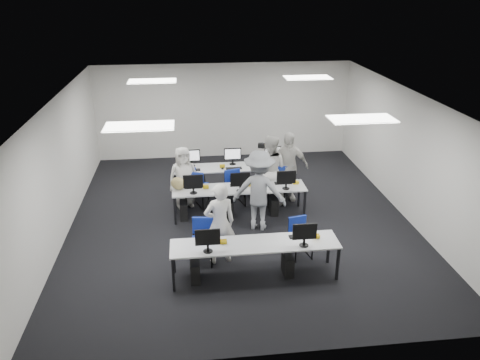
{
  "coord_description": "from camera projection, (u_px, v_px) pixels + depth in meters",
  "views": [
    {
      "loc": [
        -1.17,
        -9.97,
        5.31
      ],
      "look_at": [
        -0.0,
        0.05,
        1.0
      ],
      "focal_mm": 35.0,
      "sensor_mm": 36.0,
      "label": 1
    }
  ],
  "objects": [
    {
      "name": "chair_0",
      "position": [
        203.0,
        249.0,
        9.49
      ],
      "size": [
        0.51,
        0.55,
        0.91
      ],
      "rotation": [
        0.0,
        0.0,
        -0.15
      ],
      "color": "navy",
      "rests_on": "ground"
    },
    {
      "name": "equipment_mid",
      "position": [
        232.0,
        203.0,
        11.32
      ],
      "size": [
        2.91,
        0.41,
        1.19
      ],
      "color": "white",
      "rests_on": "desk_mid"
    },
    {
      "name": "chair_2",
      "position": [
        191.0,
        196.0,
        11.76
      ],
      "size": [
        0.63,
        0.66,
        0.99
      ],
      "rotation": [
        0.0,
        0.0,
        0.34
      ],
      "color": "navy",
      "rests_on": "ground"
    },
    {
      "name": "student_2",
      "position": [
        184.0,
        177.0,
        11.7
      ],
      "size": [
        0.87,
        0.68,
        1.57
      ],
      "primitive_type": "imported",
      "rotation": [
        0.0,
        0.0,
        0.26
      ],
      "color": "beige",
      "rests_on": "ground"
    },
    {
      "name": "chair_4",
      "position": [
        273.0,
        192.0,
        12.01
      ],
      "size": [
        0.56,
        0.59,
        0.96
      ],
      "rotation": [
        0.0,
        0.0,
        0.19
      ],
      "color": "navy",
      "rests_on": "ground"
    },
    {
      "name": "chair_1",
      "position": [
        300.0,
        245.0,
        9.7
      ],
      "size": [
        0.49,
        0.52,
        0.84
      ],
      "rotation": [
        0.0,
        0.0,
        0.2
      ],
      "color": "navy",
      "rests_on": "ground"
    },
    {
      "name": "student_1",
      "position": [
        269.0,
        170.0,
        11.83
      ],
      "size": [
        1.07,
        0.96,
        1.81
      ],
      "primitive_type": "imported",
      "rotation": [
        0.0,
        0.0,
        2.77
      ],
      "color": "beige",
      "rests_on": "ground"
    },
    {
      "name": "room",
      "position": [
        240.0,
        161.0,
        10.73
      ],
      "size": [
        9.0,
        9.02,
        3.0
      ],
      "color": "black",
      "rests_on": "ground"
    },
    {
      "name": "dslr_camera",
      "position": [
        261.0,
        146.0,
        10.3
      ],
      "size": [
        0.19,
        0.21,
        0.1
      ],
      "primitive_type": "cube",
      "rotation": [
        0.0,
        0.0,
        2.82
      ],
      "color": "black",
      "rests_on": "photographer"
    },
    {
      "name": "desk_mid",
      "position": [
        239.0,
        190.0,
        11.23
      ],
      "size": [
        3.2,
        0.7,
        0.73
      ],
      "color": "#B5B8BA",
      "rests_on": "ground"
    },
    {
      "name": "handbag",
      "position": [
        178.0,
        183.0,
        11.08
      ],
      "size": [
        0.44,
        0.37,
        0.3
      ],
      "primitive_type": "ellipsoid",
      "rotation": [
        0.0,
        0.0,
        -0.43
      ],
      "color": "#93834C",
      "rests_on": "desk_mid"
    },
    {
      "name": "equipment_front",
      "position": [
        245.0,
        261.0,
        8.95
      ],
      "size": [
        2.51,
        0.41,
        1.19
      ],
      "color": "#0C219D",
      "rests_on": "desk_front"
    },
    {
      "name": "chair_5",
      "position": [
        198.0,
        193.0,
        11.96
      ],
      "size": [
        0.6,
        0.62,
        0.95
      ],
      "rotation": [
        0.0,
        0.0,
        -0.3
      ],
      "color": "navy",
      "rests_on": "ground"
    },
    {
      "name": "chair_3",
      "position": [
        235.0,
        194.0,
        11.95
      ],
      "size": [
        0.54,
        0.57,
        0.89
      ],
      "rotation": [
        0.0,
        0.0,
        0.26
      ],
      "color": "navy",
      "rests_on": "ground"
    },
    {
      "name": "student_3",
      "position": [
        287.0,
        166.0,
        12.0
      ],
      "size": [
        1.09,
        0.49,
        1.83
      ],
      "primitive_type": "imported",
      "rotation": [
        0.0,
        0.0,
        -0.04
      ],
      "color": "beige",
      "rests_on": "ground"
    },
    {
      "name": "chair_7",
      "position": [
        281.0,
        187.0,
        12.29
      ],
      "size": [
        0.48,
        0.53,
        0.98
      ],
      "rotation": [
        0.0,
        0.0,
        0.01
      ],
      "color": "navy",
      "rests_on": "ground"
    },
    {
      "name": "photographer",
      "position": [
        259.0,
        191.0,
        10.53
      ],
      "size": [
        1.38,
        1.05,
        1.9
      ],
      "primitive_type": "imported",
      "rotation": [
        0.0,
        0.0,
        2.82
      ],
      "color": "slate",
      "rests_on": "ground"
    },
    {
      "name": "desk_front",
      "position": [
        255.0,
        246.0,
        8.86
      ],
      "size": [
        3.2,
        0.7,
        0.73
      ],
      "color": "#B5B8BA",
      "rests_on": "ground"
    },
    {
      "name": "ceiling_panels",
      "position": [
        240.0,
        97.0,
        10.15
      ],
      "size": [
        5.2,
        4.6,
        0.02
      ],
      "color": "white",
      "rests_on": "room"
    },
    {
      "name": "equipment_back",
      "position": [
        240.0,
        179.0,
        12.68
      ],
      "size": [
        2.91,
        0.41,
        1.19
      ],
      "color": "white",
      "rests_on": "desk_back"
    },
    {
      "name": "chair_6",
      "position": [
        238.0,
        192.0,
        12.11
      ],
      "size": [
        0.44,
        0.48,
        0.81
      ],
      "rotation": [
        0.0,
        0.0,
        -0.11
      ],
      "color": "navy",
      "rests_on": "ground"
    },
    {
      "name": "desk_back",
      "position": [
        233.0,
        168.0,
        12.51
      ],
      "size": [
        3.2,
        0.7,
        0.73
      ],
      "color": "#B5B8BA",
      "rests_on": "ground"
    },
    {
      "name": "student_0",
      "position": [
        220.0,
        224.0,
        9.27
      ],
      "size": [
        0.72,
        0.56,
        1.74
      ],
      "primitive_type": "imported",
      "rotation": [
        0.0,
        0.0,
        3.38
      ],
      "color": "beige",
      "rests_on": "ground"
    }
  ]
}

